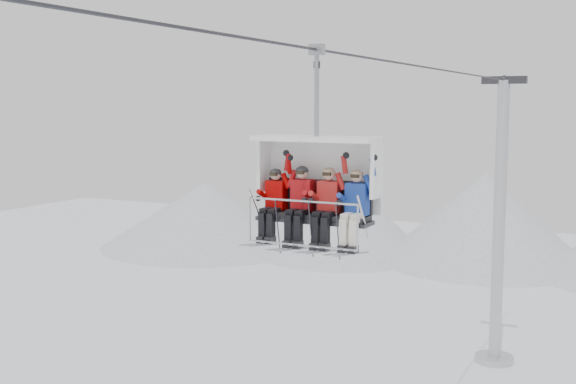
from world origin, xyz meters
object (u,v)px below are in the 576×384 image
at_px(lift_tower_right, 498,243).
at_px(skier_center_left, 301,201).
at_px(skier_far_right, 355,206).
at_px(skier_center_right, 327,203).
at_px(skier_far_left, 274,201).
at_px(chairlift_carrier, 319,178).

bearing_deg(lift_tower_right, skier_center_left, -90.74).
distance_m(skier_center_left, skier_far_right, 1.19).
relative_size(skier_center_left, skier_center_right, 1.01).
relative_size(skier_center_right, skier_far_right, 1.02).
bearing_deg(skier_far_left, skier_center_right, 0.38).
bearing_deg(lift_tower_right, skier_far_left, -92.42).
xyz_separation_m(skier_far_left, skier_center_right, (1.21, 0.01, 0.03)).
xyz_separation_m(lift_tower_right, chairlift_carrier, (0.00, -20.58, 4.94)).
bearing_deg(skier_far_left, chairlift_carrier, 19.50).
xyz_separation_m(skier_center_left, skier_center_right, (0.59, -0.00, -0.00)).
distance_m(chairlift_carrier, skier_center_left, 0.62).
xyz_separation_m(skier_far_left, skier_center_left, (0.61, 0.01, 0.03)).
bearing_deg(skier_far_right, skier_center_right, 179.81).
xyz_separation_m(chairlift_carrier, skier_center_right, (0.32, -0.30, -0.48)).
relative_size(lift_tower_right, skier_center_left, 7.78).
height_order(skier_far_left, skier_center_right, skier_center_right).
bearing_deg(skier_center_right, lift_tower_right, 90.89).
relative_size(skier_far_left, skier_center_right, 0.98).
relative_size(lift_tower_right, chairlift_carrier, 3.38).
distance_m(lift_tower_right, skier_center_left, 21.36).
distance_m(skier_far_left, skier_far_right, 1.80).
bearing_deg(skier_center_left, skier_far_left, -179.18).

